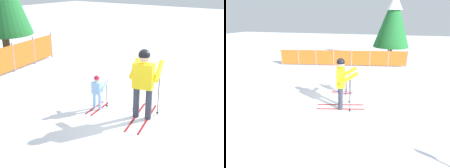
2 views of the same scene
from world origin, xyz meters
TOP-DOWN VIEW (x-y plane):
  - ground_plane at (0.00, 0.00)m, footprint 60.00×60.00m
  - skier_adult at (0.18, 0.13)m, footprint 1.79×0.90m
  - skier_child at (-0.07, 1.43)m, footprint 0.94×0.50m

SIDE VIEW (x-z plane):
  - ground_plane at x=0.00m, z-range 0.00..0.00m
  - skier_child at x=-0.07m, z-range 0.08..1.07m
  - skier_adult at x=0.18m, z-range 0.19..2.04m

